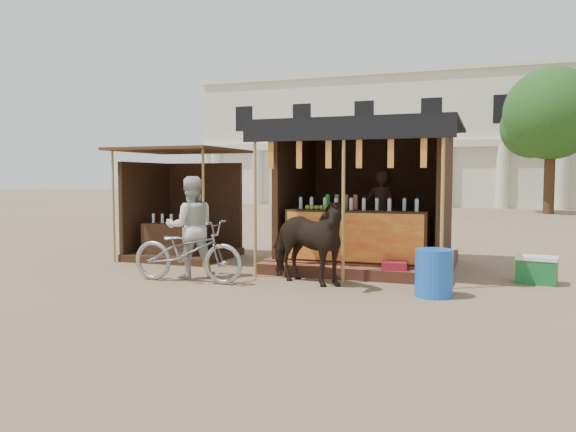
{
  "coord_description": "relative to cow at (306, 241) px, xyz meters",
  "views": [
    {
      "loc": [
        3.29,
        -7.57,
        1.78
      ],
      "look_at": [
        0.0,
        1.6,
        1.1
      ],
      "focal_mm": 35.0,
      "sensor_mm": 36.0,
      "label": 1
    }
  ],
  "objects": [
    {
      "name": "ground",
      "position": [
        -0.45,
        -1.2,
        -0.71
      ],
      "size": [
        120.0,
        120.0,
        0.0
      ],
      "primitive_type": "plane",
      "color": "#846B4C",
      "rests_on": "ground"
    },
    {
      "name": "main_stall",
      "position": [
        0.56,
        2.16,
        0.31
      ],
      "size": [
        3.6,
        3.61,
        2.78
      ],
      "color": "brown",
      "rests_on": "ground"
    },
    {
      "name": "secondary_stall",
      "position": [
        -3.62,
        2.03,
        0.14
      ],
      "size": [
        2.4,
        2.4,
        2.38
      ],
      "color": "#382114",
      "rests_on": "ground"
    },
    {
      "name": "cow",
      "position": [
        0.0,
        0.0,
        0.0
      ],
      "size": [
        1.86,
        1.35,
        1.43
      ],
      "primitive_type": "imported",
      "rotation": [
        0.0,
        0.0,
        1.18
      ],
      "color": "black",
      "rests_on": "ground"
    },
    {
      "name": "motorbike",
      "position": [
        -1.94,
        -0.48,
        -0.19
      ],
      "size": [
        2.03,
        0.76,
        1.05
      ],
      "primitive_type": "imported",
      "rotation": [
        0.0,
        0.0,
        1.6
      ],
      "color": "#93939B",
      "rests_on": "ground"
    },
    {
      "name": "bystander",
      "position": [
        -2.1,
        -0.07,
        0.18
      ],
      "size": [
        1.1,
        1.05,
        1.79
      ],
      "primitive_type": "imported",
      "rotation": [
        0.0,
        0.0,
        3.73
      ],
      "color": "silver",
      "rests_on": "ground"
    },
    {
      "name": "blue_barrel",
      "position": [
        2.09,
        -0.27,
        -0.36
      ],
      "size": [
        0.74,
        0.74,
        0.71
      ],
      "primitive_type": "cylinder",
      "rotation": [
        0.0,
        0.0,
        -0.43
      ],
      "color": "blue",
      "rests_on": "ground"
    },
    {
      "name": "red_crate",
      "position": [
        1.34,
        0.8,
        -0.55
      ],
      "size": [
        0.46,
        0.42,
        0.33
      ],
      "primitive_type": "cube",
      "rotation": [
        0.0,
        0.0,
        0.11
      ],
      "color": "maroon",
      "rests_on": "ground"
    },
    {
      "name": "cooler",
      "position": [
        3.62,
        1.37,
        -0.48
      ],
      "size": [
        0.71,
        0.54,
        0.46
      ],
      "color": "#16662A",
      "rests_on": "ground"
    },
    {
      "name": "background_building",
      "position": [
        -2.45,
        28.74,
        3.27
      ],
      "size": [
        26.0,
        7.45,
        8.18
      ],
      "color": "silver",
      "rests_on": "ground"
    },
    {
      "name": "tree",
      "position": [
        5.36,
        20.94,
        3.92
      ],
      "size": [
        4.5,
        4.4,
        7.0
      ],
      "color": "#382314",
      "rests_on": "ground"
    }
  ]
}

